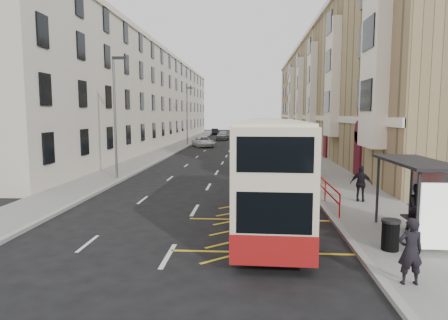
# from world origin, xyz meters

# --- Properties ---
(ground) EXTENTS (200.00, 200.00, 0.00)m
(ground) POSITION_xyz_m (0.00, 0.00, 0.00)
(ground) COLOR black
(ground) RESTS_ON ground
(pavement_right) EXTENTS (4.00, 120.00, 0.15)m
(pavement_right) POSITION_xyz_m (8.00, 30.00, 0.07)
(pavement_right) COLOR slate
(pavement_right) RESTS_ON ground
(pavement_left) EXTENTS (3.00, 120.00, 0.15)m
(pavement_left) POSITION_xyz_m (-7.50, 30.00, 0.07)
(pavement_left) COLOR slate
(pavement_left) RESTS_ON ground
(kerb_right) EXTENTS (0.25, 120.00, 0.15)m
(kerb_right) POSITION_xyz_m (6.00, 30.00, 0.07)
(kerb_right) COLOR gray
(kerb_right) RESTS_ON ground
(kerb_left) EXTENTS (0.25, 120.00, 0.15)m
(kerb_left) POSITION_xyz_m (-6.00, 30.00, 0.07)
(kerb_left) COLOR gray
(kerb_left) RESTS_ON ground
(road_markings) EXTENTS (10.00, 110.00, 0.01)m
(road_markings) POSITION_xyz_m (0.00, 45.00, 0.01)
(road_markings) COLOR silver
(road_markings) RESTS_ON ground
(terrace_right) EXTENTS (10.75, 79.00, 15.25)m
(terrace_right) POSITION_xyz_m (14.88, 45.38, 7.52)
(terrace_right) COLOR #9E8A5C
(terrace_right) RESTS_ON ground
(terrace_left) EXTENTS (9.18, 79.00, 13.25)m
(terrace_left) POSITION_xyz_m (-13.43, 45.50, 6.52)
(terrace_left) COLOR beige
(terrace_left) RESTS_ON ground
(bus_shelter) EXTENTS (1.65, 4.25, 2.70)m
(bus_shelter) POSITION_xyz_m (8.34, -0.39, 2.14)
(bus_shelter) COLOR black
(bus_shelter) RESTS_ON pavement_right
(guard_railing) EXTENTS (0.06, 6.56, 1.01)m
(guard_railing) POSITION_xyz_m (6.25, 5.75, 0.86)
(guard_railing) COLOR red
(guard_railing) RESTS_ON pavement_right
(street_lamp_near) EXTENTS (0.93, 0.18, 8.00)m
(street_lamp_near) POSITION_xyz_m (-6.35, 12.00, 4.64)
(street_lamp_near) COLOR slate
(street_lamp_near) RESTS_ON pavement_left
(street_lamp_far) EXTENTS (0.93, 0.18, 8.00)m
(street_lamp_far) POSITION_xyz_m (-6.35, 42.00, 4.64)
(street_lamp_far) COLOR slate
(street_lamp_far) RESTS_ON pavement_left
(double_decker_front) EXTENTS (2.69, 10.52, 4.17)m
(double_decker_front) POSITION_xyz_m (3.34, 1.73, 2.12)
(double_decker_front) COLOR beige
(double_decker_front) RESTS_ON ground
(double_decker_rear) EXTENTS (2.97, 10.29, 4.06)m
(double_decker_rear) POSITION_xyz_m (4.05, 15.83, 2.06)
(double_decker_rear) COLOR beige
(double_decker_rear) RESTS_ON ground
(litter_bin) EXTENTS (0.59, 0.59, 0.98)m
(litter_bin) POSITION_xyz_m (6.97, -1.41, 0.66)
(litter_bin) COLOR black
(litter_bin) RESTS_ON pavement_right
(pedestrian_near) EXTENTS (0.64, 0.44, 1.71)m
(pedestrian_near) POSITION_xyz_m (6.57, -3.98, 1.01)
(pedestrian_near) COLOR black
(pedestrian_near) RESTS_ON pavement_right
(pedestrian_mid) EXTENTS (0.98, 0.85, 1.74)m
(pedestrian_mid) POSITION_xyz_m (8.71, 0.86, 1.02)
(pedestrian_mid) COLOR black
(pedestrian_mid) RESTS_ON pavement_right
(pedestrian_far) EXTENTS (1.12, 0.79, 1.77)m
(pedestrian_far) POSITION_xyz_m (7.97, 5.73, 1.03)
(pedestrian_far) COLOR black
(pedestrian_far) RESTS_ON pavement_right
(white_van) EXTENTS (3.80, 5.49, 1.39)m
(white_van) POSITION_xyz_m (-3.91, 39.81, 0.70)
(white_van) COLOR silver
(white_van) RESTS_ON ground
(car_silver) EXTENTS (2.15, 4.80, 1.60)m
(car_silver) POSITION_xyz_m (-2.26, 54.62, 0.80)
(car_silver) COLOR #96989C
(car_silver) RESTS_ON ground
(car_dark) EXTENTS (2.03, 4.20, 1.33)m
(car_dark) POSITION_xyz_m (-5.20, 72.04, 0.66)
(car_dark) COLOR black
(car_dark) RESTS_ON ground
(car_red) EXTENTS (2.86, 4.85, 1.32)m
(car_red) POSITION_xyz_m (2.78, 64.43, 0.66)
(car_red) COLOR #A90608
(car_red) RESTS_ON ground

